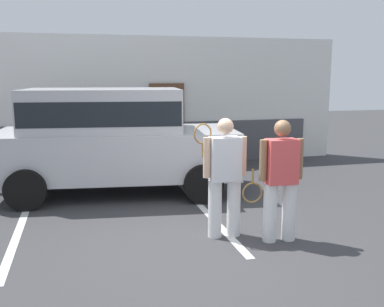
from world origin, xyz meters
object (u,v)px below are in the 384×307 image
object	(u,v)px
parked_suv	(112,136)
potted_plant_by_porch	(231,148)
tennis_player_man	(224,176)
tennis_player_woman	(280,179)

from	to	relation	value
parked_suv	potted_plant_by_porch	bearing A→B (deg)	36.27
tennis_player_man	tennis_player_woman	xyz separation A→B (m)	(0.69, -0.36, -0.01)
tennis_player_woman	potted_plant_by_porch	distance (m)	5.07
tennis_player_man	potted_plant_by_porch	distance (m)	4.92
parked_suv	tennis_player_woman	bearing A→B (deg)	-50.43
potted_plant_by_porch	tennis_player_man	bearing A→B (deg)	-110.75
tennis_player_man	potted_plant_by_porch	xyz separation A→B (m)	(1.74, 4.59, -0.40)
parked_suv	tennis_player_man	size ratio (longest dim) A/B	2.79
tennis_player_man	tennis_player_woman	bearing A→B (deg)	153.75
tennis_player_man	tennis_player_woman	distance (m)	0.78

